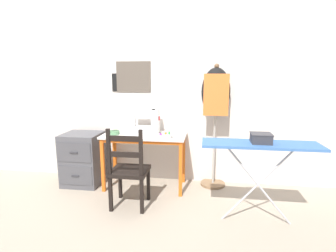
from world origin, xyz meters
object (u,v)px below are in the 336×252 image
(thread_spool_mid_table, at_px, (166,133))
(dress_form, at_px, (216,98))
(filing_cabinet, at_px, (83,159))
(sewing_machine, at_px, (147,122))
(thread_spool_near_machine, at_px, (161,134))
(scissors, at_px, (174,137))
(thread_spool_far_edge, at_px, (169,133))
(fabric_bowl, at_px, (115,132))
(storage_box, at_px, (261,138))
(ironing_board, at_px, (260,148))
(wooden_chair, at_px, (129,171))

(thread_spool_mid_table, bearing_deg, dress_form, 12.93)
(filing_cabinet, distance_m, dress_form, 1.91)
(sewing_machine, xyz_separation_m, thread_spool_near_machine, (0.20, -0.14, -0.13))
(sewing_machine, bearing_deg, thread_spool_near_machine, -34.99)
(scissors, distance_m, thread_spool_near_machine, 0.18)
(scissors, xyz_separation_m, thread_spool_far_edge, (-0.07, 0.12, 0.02))
(fabric_bowl, relative_size, storage_box, 0.64)
(sewing_machine, bearing_deg, thread_spool_mid_table, -16.63)
(sewing_machine, distance_m, ironing_board, 1.49)
(thread_spool_mid_table, height_order, filing_cabinet, thread_spool_mid_table)
(dress_form, relative_size, ironing_board, 1.44)
(thread_spool_mid_table, relative_size, wooden_chair, 0.04)
(thread_spool_far_edge, bearing_deg, filing_cabinet, -177.87)
(filing_cabinet, distance_m, ironing_board, 2.26)
(fabric_bowl, height_order, ironing_board, ironing_board)
(sewing_machine, height_order, ironing_board, sewing_machine)
(fabric_bowl, height_order, thread_spool_mid_table, fabric_bowl)
(scissors, height_order, thread_spool_far_edge, thread_spool_far_edge)
(ironing_board, bearing_deg, filing_cabinet, 162.74)
(sewing_machine, height_order, filing_cabinet, sewing_machine)
(scissors, height_order, ironing_board, ironing_board)
(storage_box, bearing_deg, thread_spool_mid_table, 145.63)
(thread_spool_near_machine, relative_size, wooden_chair, 0.04)
(scissors, height_order, thread_spool_near_machine, thread_spool_near_machine)
(dress_form, bearing_deg, ironing_board, -64.54)
(thread_spool_near_machine, distance_m, dress_form, 0.83)
(sewing_machine, xyz_separation_m, thread_spool_mid_table, (0.25, -0.07, -0.13))
(scissors, xyz_separation_m, filing_cabinet, (-1.23, 0.08, -0.36))
(filing_cabinet, bearing_deg, sewing_machine, 7.67)
(filing_cabinet, bearing_deg, storage_box, -17.10)
(fabric_bowl, height_order, thread_spool_far_edge, fabric_bowl)
(fabric_bowl, bearing_deg, thread_spool_near_machine, 2.37)
(thread_spool_near_machine, xyz_separation_m, ironing_board, (1.07, -0.64, 0.04))
(dress_form, bearing_deg, thread_spool_far_edge, -166.26)
(fabric_bowl, height_order, scissors, fabric_bowl)
(thread_spool_near_machine, bearing_deg, storage_box, -30.56)
(scissors, relative_size, filing_cabinet, 0.18)
(scissors, relative_size, storage_box, 0.64)
(sewing_machine, relative_size, ironing_board, 0.33)
(storage_box, bearing_deg, filing_cabinet, 162.90)
(filing_cabinet, bearing_deg, thread_spool_mid_table, 2.10)
(sewing_machine, bearing_deg, ironing_board, -31.51)
(thread_spool_near_machine, bearing_deg, ironing_board, -30.84)
(sewing_machine, bearing_deg, filing_cabinet, -172.33)
(dress_form, xyz_separation_m, ironing_board, (0.40, -0.84, -0.40))
(scissors, distance_m, ironing_board, 1.07)
(dress_form, bearing_deg, storage_box, -64.30)
(scissors, height_order, thread_spool_mid_table, thread_spool_mid_table)
(thread_spool_mid_table, bearing_deg, thread_spool_near_machine, -130.59)
(thread_spool_near_machine, xyz_separation_m, wooden_chair, (-0.26, -0.51, -0.30))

